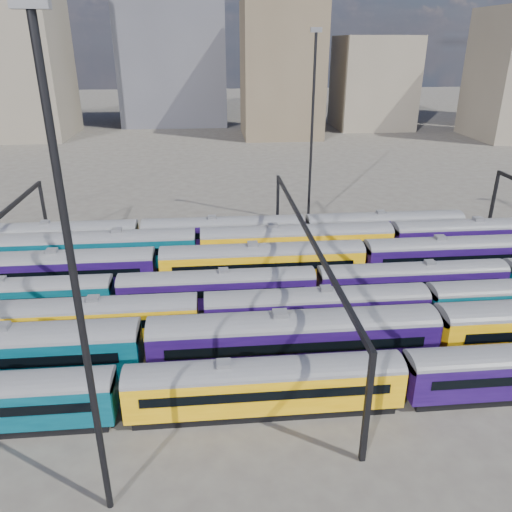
{
  "coord_description": "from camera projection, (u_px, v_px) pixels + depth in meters",
  "views": [
    {
      "loc": [
        1.26,
        -42.79,
        23.9
      ],
      "look_at": [
        5.78,
        5.63,
        3.0
      ],
      "focal_mm": 35.0,
      "sensor_mm": 36.0,
      "label": 1
    }
  ],
  "objects": [
    {
      "name": "ground",
      "position": [
        202.0,
        309.0,
        48.48
      ],
      "size": [
        500.0,
        500.0,
        0.0
      ],
      "primitive_type": "plane",
      "color": "#453F3A",
      "rests_on": "ground"
    },
    {
      "name": "rake_0",
      "position": [
        265.0,
        381.0,
        34.14
      ],
      "size": [
        97.52,
        2.86,
        4.8
      ],
      "color": "black",
      "rests_on": "ground"
    },
    {
      "name": "rake_1",
      "position": [
        436.0,
        327.0,
        39.76
      ],
      "size": [
        137.33,
        3.35,
        5.65
      ],
      "color": "black",
      "rests_on": "ground"
    },
    {
      "name": "rake_3",
      "position": [
        217.0,
        286.0,
        47.63
      ],
      "size": [
        95.42,
        2.8,
        4.7
      ],
      "color": "black",
      "rests_on": "ground"
    },
    {
      "name": "rake_4",
      "position": [
        48.0,
        268.0,
        50.62
      ],
      "size": [
        152.53,
        3.19,
        5.37
      ],
      "color": "black",
      "rests_on": "ground"
    },
    {
      "name": "rake_5",
      "position": [
        198.0,
        244.0,
        56.44
      ],
      "size": [
        134.7,
        3.28,
        5.54
      ],
      "color": "black",
      "rests_on": "ground"
    },
    {
      "name": "rake_6",
      "position": [
        54.0,
        235.0,
        59.66
      ],
      "size": [
        101.09,
        2.96,
        4.98
      ],
      "color": "black",
      "rests_on": "ground"
    },
    {
      "name": "gantry_2",
      "position": [
        306.0,
        241.0,
        46.65
      ],
      "size": [
        0.35,
        40.35,
        8.03
      ],
      "color": "black",
      "rests_on": "ground"
    },
    {
      "name": "mast_2",
      "position": [
        75.0,
        282.0,
        22.41
      ],
      "size": [
        1.4,
        0.5,
        25.6
      ],
      "color": "black",
      "rests_on": "ground"
    },
    {
      "name": "mast_3",
      "position": [
        312.0,
        123.0,
        66.19
      ],
      "size": [
        1.4,
        0.5,
        25.6
      ],
      "color": "black",
      "rests_on": "ground"
    }
  ]
}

